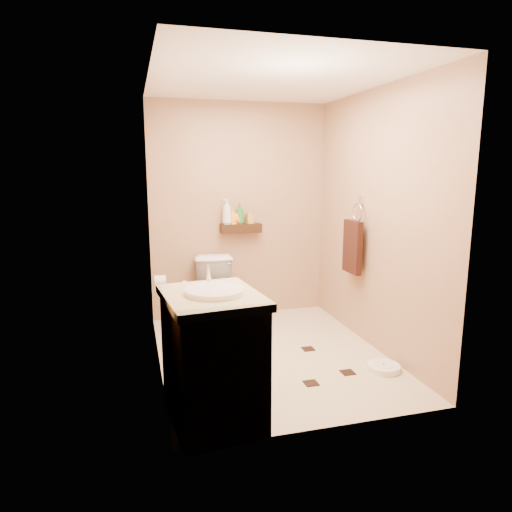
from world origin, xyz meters
name	(u,v)px	position (x,y,z in m)	size (l,w,h in m)	color
ground	(271,354)	(0.00, 0.00, 0.00)	(2.50, 2.50, 0.00)	beige
wall_back	(239,212)	(0.00, 1.25, 1.20)	(2.00, 0.04, 2.40)	tan
wall_front	(333,249)	(0.00, -1.25, 1.20)	(2.00, 0.04, 2.40)	tan
wall_left	(155,229)	(-1.00, 0.00, 1.20)	(0.04, 2.50, 2.40)	tan
wall_right	(375,221)	(1.00, 0.00, 1.20)	(0.04, 2.50, 2.40)	tan
ceiling	(273,79)	(0.00, 0.00, 2.40)	(2.00, 2.50, 0.02)	white
wall_shelf	(241,228)	(0.00, 1.17, 1.02)	(0.46, 0.14, 0.10)	#3B2410
floor_accents	(273,355)	(0.01, -0.04, 0.00)	(1.17, 1.33, 0.01)	black
toilet	(217,294)	(-0.35, 0.83, 0.37)	(0.41, 0.73, 0.74)	white
vanity	(213,356)	(-0.70, -0.95, 0.46)	(0.68, 0.79, 1.03)	brown
bathroom_scale	(384,367)	(0.82, -0.57, 0.03)	(0.29, 0.29, 0.06)	white
toilet_brush	(185,308)	(-0.66, 1.07, 0.17)	(0.11, 0.11, 0.48)	#18635A
towel_ring	(353,244)	(0.91, 0.25, 0.95)	(0.12, 0.30, 0.76)	silver
toilet_paper	(160,281)	(-0.94, 0.65, 0.60)	(0.12, 0.11, 0.12)	white
bottle_a	(227,212)	(-0.16, 1.17, 1.21)	(0.11, 0.11, 0.28)	white
bottle_b	(233,216)	(-0.09, 1.17, 1.16)	(0.08, 0.08, 0.18)	#FFB035
bottle_c	(237,218)	(-0.04, 1.17, 1.14)	(0.10, 0.10, 0.13)	orange
bottle_d	(240,214)	(-0.01, 1.17, 1.19)	(0.09, 0.09, 0.23)	#2C8437
bottle_e	(250,216)	(0.10, 1.17, 1.15)	(0.07, 0.07, 0.16)	gold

